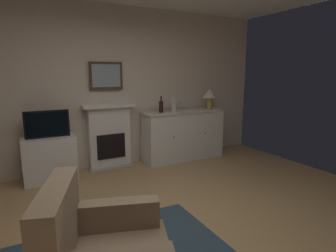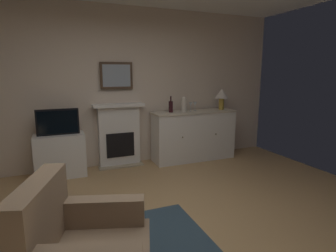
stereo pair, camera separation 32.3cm
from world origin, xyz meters
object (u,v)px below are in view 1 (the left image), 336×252
wine_bottle (161,106)px  tv_cabinet (50,159)px  fireplace_unit (109,136)px  framed_picture (106,76)px  wine_glass_left (180,105)px  sideboard_cabinet (183,135)px  table_lamp (210,95)px  tv_set (47,124)px  vase_decorative (174,104)px  wine_glass_center (184,104)px

wine_bottle → tv_cabinet: (-1.88, 0.01, -0.69)m
fireplace_unit → wine_bottle: wine_bottle is taller
framed_picture → wine_glass_left: (1.29, -0.23, -0.53)m
sideboard_cabinet → table_lamp: size_ratio=3.93×
wine_glass_left → tv_set: (-2.27, 0.00, -0.17)m
wine_bottle → tv_set: (-1.88, -0.02, -0.15)m
wine_bottle → wine_glass_left: size_ratio=1.76×
sideboard_cabinet → tv_set: tv_set is taller
vase_decorative → tv_cabinet: 2.24m
framed_picture → wine_glass_center: bearing=-7.7°
tv_cabinet → fireplace_unit: bearing=9.4°
tv_set → framed_picture: bearing=13.3°
table_lamp → wine_bottle: bearing=179.5°
wine_glass_center → wine_bottle: bearing=-177.4°
table_lamp → framed_picture: bearing=173.5°
fireplace_unit → tv_cabinet: fireplace_unit is taller
fireplace_unit → wine_glass_left: size_ratio=6.67×
wine_glass_center → tv_set: size_ratio=0.27×
wine_bottle → tv_set: bearing=-179.4°
tv_cabinet → framed_picture: bearing=12.0°
framed_picture → vase_decorative: framed_picture is taller
framed_picture → vase_decorative: 1.28m
wine_bottle → wine_glass_center: bearing=2.6°
sideboard_cabinet → wine_bottle: (-0.46, 0.01, 0.57)m
vase_decorative → tv_set: vase_decorative is taller
sideboard_cabinet → wine_glass_center: size_ratio=9.53×
sideboard_cabinet → vase_decorative: (-0.23, -0.05, 0.60)m
wine_bottle → tv_set: wine_bottle is taller
sideboard_cabinet → table_lamp: table_lamp is taller
tv_set → vase_decorative: bearing=-1.1°
tv_cabinet → wine_glass_center: bearing=0.4°
fireplace_unit → sideboard_cabinet: size_ratio=0.70×
table_lamp → tv_cabinet: 3.06m
wine_glass_left → wine_glass_center: 0.12m
tv_set → wine_bottle: bearing=0.6°
framed_picture → wine_glass_left: framed_picture is taller
wine_bottle → wine_glass_center: size_ratio=1.76×
framed_picture → tv_cabinet: bearing=-168.0°
wine_glass_left → tv_cabinet: size_ratio=0.22×
table_lamp → vase_decorative: (-0.82, -0.05, -0.14)m
wine_glass_center → table_lamp: bearing=-3.3°
vase_decorative → tv_cabinet: (-2.11, 0.06, -0.72)m
wine_glass_center → vase_decorative: 0.28m
sideboard_cabinet → tv_cabinet: sideboard_cabinet is taller
wine_glass_left → vase_decorative: bearing=-164.9°
framed_picture → vase_decorative: size_ratio=1.96×
wine_glass_left → tv_cabinet: 2.38m
vase_decorative → framed_picture: bearing=166.6°
wine_bottle → wine_glass_left: 0.39m
framed_picture → tv_set: (-0.98, -0.23, -0.69)m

